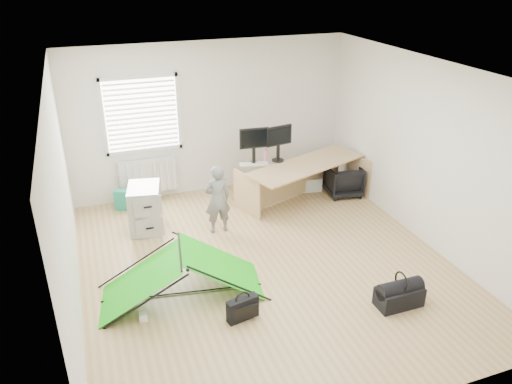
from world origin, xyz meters
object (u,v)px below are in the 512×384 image
object	(u,v)px
desk	(306,184)
person	(217,199)
thermos	(266,156)
laptop_bag	(243,309)
filing_cabinet	(145,208)
monitor_left	(254,151)
office_chair	(344,180)
duffel_bag	(399,297)
kite	(182,273)
monitor_right	(278,148)
storage_crate	(308,183)

from	to	relation	value
desk	person	bearing A→B (deg)	173.86
thermos	laptop_bag	size ratio (longest dim) A/B	0.59
filing_cabinet	laptop_bag	xyz separation A→B (m)	(0.73, -2.60, -0.22)
desk	monitor_left	distance (m)	1.10
monitor_left	office_chair	bearing A→B (deg)	-0.99
thermos	person	xyz separation A→B (m)	(-1.08, -0.74, -0.31)
duffel_bag	desk	bearing A→B (deg)	87.45
kite	monitor_left	bearing A→B (deg)	60.13
thermos	duffel_bag	size ratio (longest dim) A/B	0.40
desk	person	xyz separation A→B (m)	(-1.71, -0.42, 0.18)
monitor_left	person	bearing A→B (deg)	-134.76
filing_cabinet	office_chair	xyz separation A→B (m)	(3.57, 0.08, -0.09)
filing_cabinet	laptop_bag	bearing A→B (deg)	-62.65
monitor_right	storage_crate	world-z (taller)	monitor_right
thermos	kite	xyz separation A→B (m)	(-1.96, -2.15, -0.55)
office_chair	monitor_right	bearing A→B (deg)	0.08
office_chair	kite	distance (m)	3.92
desk	thermos	distance (m)	0.87
filing_cabinet	storage_crate	world-z (taller)	filing_cabinet
storage_crate	duffel_bag	size ratio (longest dim) A/B	0.78
filing_cabinet	monitor_right	xyz separation A→B (m)	(2.35, 0.26, 0.61)
filing_cabinet	thermos	distance (m)	2.20
office_chair	kite	xyz separation A→B (m)	(-3.40, -1.95, 0.04)
monitor_left	kite	bearing A→B (deg)	-123.92
monitor_right	storage_crate	distance (m)	1.14
filing_cabinet	laptop_bag	size ratio (longest dim) A/B	1.90
filing_cabinet	thermos	bearing A→B (deg)	19.16
kite	duffel_bag	size ratio (longest dim) A/B	3.57
storage_crate	laptop_bag	distance (m)	3.87
monitor_right	duffel_bag	xyz separation A→B (m)	(0.30, -3.28, -0.86)
monitor_right	storage_crate	bearing A→B (deg)	8.30
kite	laptop_bag	distance (m)	0.94
office_chair	storage_crate	world-z (taller)	office_chair
laptop_bag	desk	bearing A→B (deg)	39.76
thermos	laptop_bag	distance (m)	3.28
filing_cabinet	duffel_bag	size ratio (longest dim) A/B	1.29
filing_cabinet	kite	bearing A→B (deg)	-73.37
monitor_left	office_chair	world-z (taller)	monitor_left
person	laptop_bag	size ratio (longest dim) A/B	2.87
desk	office_chair	distance (m)	0.82
monitor_right	duffel_bag	world-z (taller)	monitor_right
monitor_right	filing_cabinet	bearing A→B (deg)	176.97
storage_crate	duffel_bag	world-z (taller)	same
storage_crate	kite	bearing A→B (deg)	-140.81
monitor_right	monitor_left	bearing A→B (deg)	170.68
desk	kite	bearing A→B (deg)	-164.61
office_chair	kite	bearing A→B (deg)	38.40
duffel_bag	filing_cabinet	bearing A→B (deg)	130.99
laptop_bag	duffel_bag	size ratio (longest dim) A/B	0.68
filing_cabinet	monitor_left	xyz separation A→B (m)	(1.90, 0.26, 0.62)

